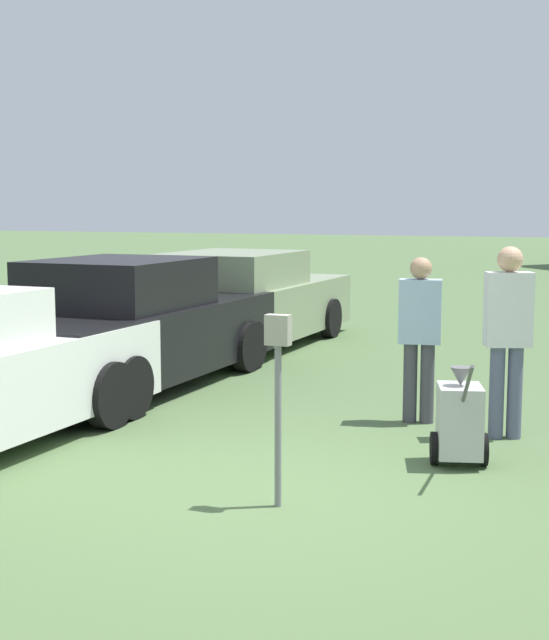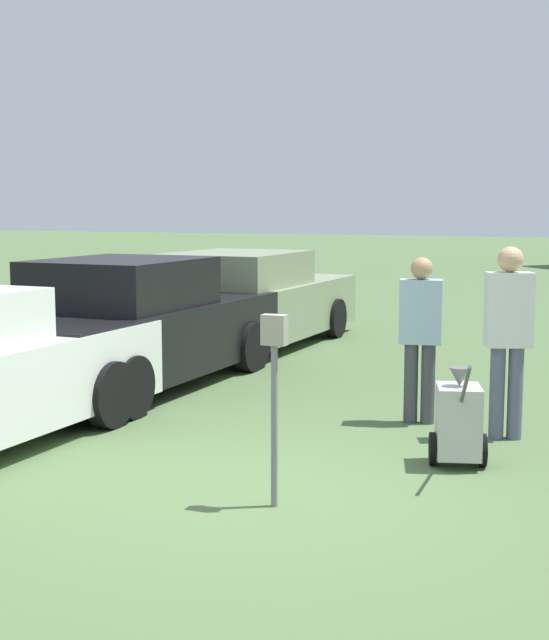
% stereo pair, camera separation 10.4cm
% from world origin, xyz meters
% --- Properties ---
extents(ground_plane, '(120.00, 120.00, 0.00)m').
position_xyz_m(ground_plane, '(0.00, 0.00, 0.00)').
color(ground_plane, '#4C663D').
extents(parked_car_black, '(2.08, 4.66, 1.56)m').
position_xyz_m(parked_car_black, '(-3.18, 3.10, 0.72)').
color(parked_car_black, black).
rests_on(parked_car_black, ground_plane).
extents(parked_car_sage, '(2.14, 5.18, 1.49)m').
position_xyz_m(parked_car_sage, '(-3.18, 6.32, 0.69)').
color(parked_car_sage, gray).
rests_on(parked_car_sage, ground_plane).
extents(parking_meter, '(0.18, 0.09, 1.41)m').
position_xyz_m(parking_meter, '(0.14, -0.25, 0.98)').
color(parking_meter, slate).
rests_on(parking_meter, ground_plane).
extents(person_worker, '(0.45, 0.30, 1.68)m').
position_xyz_m(person_worker, '(0.51, 2.66, 0.95)').
color(person_worker, '#3F3F47').
rests_on(person_worker, ground_plane).
extents(person_supervisor, '(0.47, 0.36, 1.81)m').
position_xyz_m(person_supervisor, '(1.41, 2.36, 1.04)').
color(person_supervisor, '#515670').
rests_on(person_supervisor, ground_plane).
extents(equipment_cart, '(0.53, 1.00, 1.00)m').
position_xyz_m(equipment_cart, '(1.17, 1.30, 0.39)').
color(equipment_cart, '#B2B2AD').
rests_on(equipment_cart, ground_plane).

